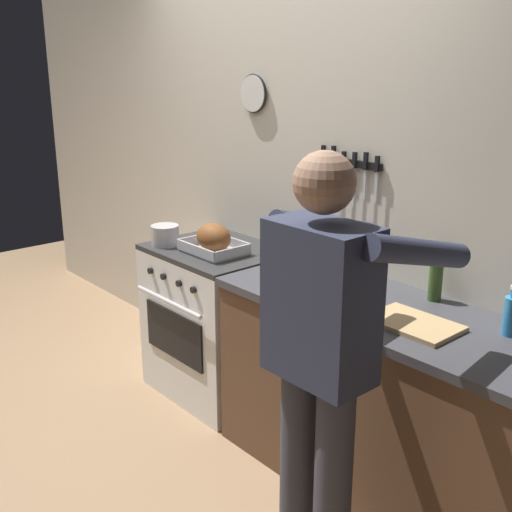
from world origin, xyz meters
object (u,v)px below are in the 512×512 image
Objects in this scene: roasting_pan at (214,240)px; bottle_soy_sauce at (346,269)px; saucepan at (165,235)px; person_cook at (323,350)px; bottle_olive_oil at (436,278)px; stove at (218,321)px; bottle_dish_soap at (512,315)px; cutting_board at (413,324)px.

bottle_soy_sauce reaches higher than roasting_pan.
saucepan is (-0.31, -0.11, -0.02)m from roasting_pan.
person_cook is 6.53× the size of bottle_olive_oil.
bottle_soy_sauce is (1.15, 0.27, 0.02)m from saucepan.
bottle_soy_sauce is (0.90, 0.09, 0.53)m from stove.
saucepan is 0.64× the size of bottle_olive_oil.
bottle_soy_sauce is 0.94× the size of bottle_dish_soap.
bottle_soy_sauce is (0.83, 0.16, 0.01)m from roasting_pan.
cutting_board is (1.41, -0.08, 0.46)m from stove.
person_cook is 4.61× the size of cutting_board.
bottle_olive_oil is 0.43m from bottle_dish_soap.
bottle_dish_soap reaches higher than bottle_soy_sauce.
stove is 1.60m from person_cook.
cutting_board reaches higher than stove.
roasting_pan is at bearing 70.08° from person_cook.
saucepan is at bearing 77.63° from person_cook.
bottle_dish_soap is at bearing -20.98° from person_cook.
roasting_pan reaches higher than stove.
stove is 1.43m from bottle_olive_oil.
person_cook is at bearing -112.95° from bottle_dish_soap.
stove is at bearing -175.61° from bottle_dish_soap.
saucepan reaches higher than cutting_board.
bottle_soy_sauce is (-0.51, 0.17, 0.07)m from cutting_board.
person_cook is 0.53m from cutting_board.
bottle_olive_oil is at bearing 109.81° from cutting_board.
roasting_pan is 0.98× the size of cutting_board.
roasting_pan is at bearing -169.22° from bottle_soy_sauce.
saucepan is 1.66m from cutting_board.
cutting_board is at bearing -18.51° from bottle_soy_sauce.
bottle_olive_oil reaches higher than bottle_soy_sauce.
bottle_dish_soap reaches higher than cutting_board.
cutting_board is at bearing 0.69° from person_cook.
roasting_pan is 1.27m from bottle_olive_oil.
bottle_dish_soap is at bearing 2.88° from bottle_soy_sauce.
bottle_olive_oil is at bearing 8.89° from person_cook.
bottle_olive_oil reaches higher than stove.
cutting_board is at bearing -70.19° from bottle_olive_oil.
roasting_pan is 0.85m from bottle_soy_sauce.
bottle_olive_oil reaches higher than bottle_dish_soap.
stove is 0.53m from roasting_pan.
bottle_dish_soap is at bearing 35.25° from cutting_board.
cutting_board is 1.76× the size of bottle_dish_soap.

